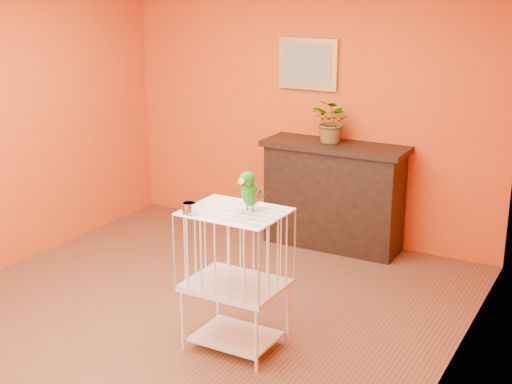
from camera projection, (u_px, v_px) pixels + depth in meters
The scene contains 8 objects.
ground at pixel (184, 317), 5.59m from camera, with size 4.50×4.50×0.00m, color brown.
room_shell at pixel (178, 118), 5.13m from camera, with size 4.50×4.50×4.50m.
console_cabinet at pixel (333, 195), 6.94m from camera, with size 1.40×0.50×1.04m.
potted_plant at pixel (332, 126), 6.75m from camera, with size 0.38×0.42×0.33m, color #26722D.
framed_picture at pixel (308, 64), 6.95m from camera, with size 0.62×0.04×0.50m.
birdcage at pixel (235, 278), 4.99m from camera, with size 0.67×0.52×1.03m.
feed_cup at pixel (189, 208), 4.78m from camera, with size 0.10×0.10×0.07m, color silver.
parrot at pixel (250, 191), 4.79m from camera, with size 0.14×0.26×0.29m.
Camera 1 is at (2.94, -4.17, 2.55)m, focal length 50.00 mm.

